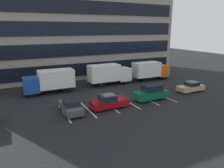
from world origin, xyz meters
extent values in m
plane|color=black|center=(0.00, 0.00, 0.00)|extent=(120.00, 120.00, 0.00)
cube|color=gray|center=(0.00, 18.00, 9.00)|extent=(41.23, 12.36, 18.00)
cube|color=black|center=(0.00, 11.76, 1.98)|extent=(39.58, 0.16, 2.30)
cube|color=black|center=(0.00, 11.76, 5.58)|extent=(39.58, 0.16, 2.30)
cube|color=black|center=(0.00, 11.76, 9.18)|extent=(39.58, 0.16, 2.30)
cube|color=black|center=(0.00, 11.76, 12.78)|extent=(39.58, 0.16, 2.30)
cube|color=silver|center=(-7.00, -2.76, 0.00)|extent=(0.14, 5.40, 0.01)
cube|color=silver|center=(-4.20, -2.76, 0.00)|extent=(0.14, 5.40, 0.01)
cube|color=silver|center=(-1.40, -2.76, 0.00)|extent=(0.14, 5.40, 0.01)
cube|color=silver|center=(1.40, -2.76, 0.00)|extent=(0.14, 5.40, 0.01)
cube|color=silver|center=(4.20, -2.76, 0.00)|extent=(0.14, 5.40, 0.01)
cube|color=silver|center=(7.00, -2.76, 0.00)|extent=(0.14, 5.40, 0.01)
cube|color=white|center=(5.71, 6.42, 1.58)|extent=(2.17, 2.37, 2.17)
cube|color=black|center=(6.77, 6.42, 2.01)|extent=(0.06, 1.99, 0.96)
cube|color=white|center=(2.06, 6.42, 2.12)|extent=(5.13, 2.47, 2.66)
cube|color=black|center=(6.84, 6.42, 0.64)|extent=(0.20, 2.37, 0.39)
cylinder|color=black|center=(5.71, 7.44, 0.49)|extent=(0.99, 0.30, 0.99)
cylinder|color=black|center=(5.71, 5.41, 0.49)|extent=(0.99, 0.30, 0.99)
cylinder|color=black|center=(1.03, 7.44, 0.49)|extent=(0.99, 0.30, 0.99)
cylinder|color=black|center=(1.03, 5.41, 0.49)|extent=(0.99, 0.30, 0.99)
cube|color=#194799|center=(-9.47, 5.99, 1.55)|extent=(2.13, 2.32, 2.13)
cube|color=black|center=(-10.51, 5.99, 1.97)|extent=(0.06, 1.95, 0.94)
cube|color=white|center=(-5.89, 5.99, 2.08)|extent=(5.03, 2.42, 2.61)
cube|color=black|center=(-10.58, 5.99, 0.63)|extent=(0.19, 2.32, 0.39)
cylinder|color=black|center=(-9.47, 5.00, 0.48)|extent=(0.97, 0.29, 0.97)
cylinder|color=black|center=(-9.47, 6.99, 0.48)|extent=(0.97, 0.29, 0.97)
cylinder|color=black|center=(-4.89, 5.00, 0.48)|extent=(0.97, 0.29, 0.97)
cylinder|color=black|center=(-4.89, 6.99, 0.48)|extent=(0.97, 0.29, 0.97)
cube|color=#D85914|center=(13.88, 6.15, 1.51)|extent=(2.08, 2.27, 2.08)
cube|color=black|center=(14.90, 6.15, 1.93)|extent=(0.06, 1.91, 0.92)
cube|color=white|center=(10.37, 6.15, 2.03)|extent=(4.92, 2.37, 2.56)
cube|color=black|center=(14.96, 6.15, 0.62)|extent=(0.19, 2.27, 0.38)
cylinder|color=black|center=(13.88, 7.12, 0.47)|extent=(0.95, 0.28, 0.95)
cylinder|color=black|center=(13.88, 5.17, 0.47)|extent=(0.95, 0.28, 0.95)
cylinder|color=black|center=(9.39, 7.12, 0.47)|extent=(0.95, 0.28, 0.95)
cylinder|color=black|center=(9.39, 5.17, 0.47)|extent=(0.95, 0.28, 0.95)
cube|color=#474C51|center=(-6.24, -2.67, 0.59)|extent=(1.80, 4.30, 0.70)
cube|color=black|center=(-6.24, -2.89, 1.24)|extent=(1.58, 1.81, 0.60)
cylinder|color=black|center=(-7.02, -1.30, 0.30)|extent=(0.22, 0.60, 0.60)
cylinder|color=black|center=(-5.46, -1.30, 0.30)|extent=(0.22, 0.60, 0.60)
cylinder|color=black|center=(-7.02, -4.05, 0.30)|extent=(0.22, 0.60, 0.60)
cylinder|color=black|center=(-5.46, -4.05, 0.30)|extent=(0.22, 0.60, 0.60)
cube|color=tan|center=(12.17, -2.75, 0.58)|extent=(4.21, 1.76, 0.68)
cube|color=black|center=(12.38, -2.75, 1.21)|extent=(1.77, 1.55, 0.59)
cylinder|color=black|center=(10.82, -3.52, 0.29)|extent=(0.59, 0.22, 0.59)
cylinder|color=black|center=(10.82, -1.99, 0.29)|extent=(0.59, 0.22, 0.59)
cylinder|color=black|center=(13.51, -3.52, 0.29)|extent=(0.59, 0.22, 0.59)
cylinder|color=black|center=(13.51, -1.99, 0.29)|extent=(0.59, 0.22, 0.59)
cube|color=#0C5933|center=(4.45, -3.09, 0.74)|extent=(4.52, 1.92, 0.93)
cube|color=black|center=(4.68, -3.09, 1.63)|extent=(2.49, 1.69, 0.84)
cylinder|color=black|center=(3.00, -3.93, 0.33)|extent=(0.67, 0.22, 0.67)
cylinder|color=black|center=(3.00, -2.25, 0.33)|extent=(0.67, 0.22, 0.67)
cylinder|color=black|center=(5.90, -3.93, 0.33)|extent=(0.67, 0.22, 0.67)
cylinder|color=black|center=(5.90, -2.25, 0.33)|extent=(0.67, 0.22, 0.67)
cube|color=maroon|center=(-1.71, -3.35, 0.62)|extent=(4.49, 1.88, 0.73)
cube|color=black|center=(-1.94, -3.35, 1.29)|extent=(1.88, 1.65, 0.63)
cylinder|color=black|center=(-0.28, -2.53, 0.31)|extent=(0.63, 0.23, 0.63)
cylinder|color=black|center=(-0.28, -4.16, 0.31)|extent=(0.63, 0.23, 0.63)
cylinder|color=black|center=(-3.15, -2.53, 0.31)|extent=(0.63, 0.23, 0.63)
cylinder|color=black|center=(-3.15, -4.16, 0.31)|extent=(0.63, 0.23, 0.63)
camera|label=1|loc=(-12.06, -24.73, 9.24)|focal=33.81mm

